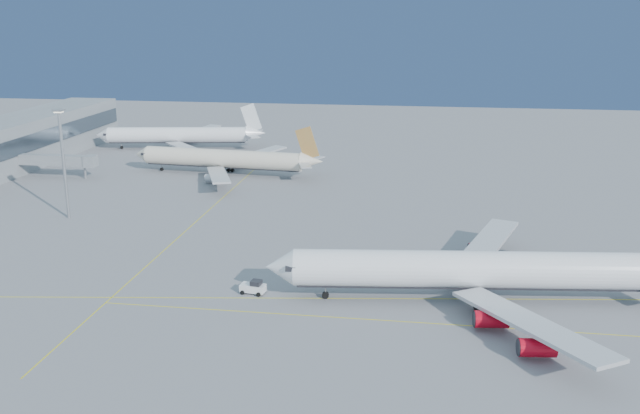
{
  "coord_description": "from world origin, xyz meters",
  "views": [
    {
      "loc": [
        12.5,
        -118.64,
        47.64
      ],
      "look_at": [
        -9.52,
        26.33,
        7.0
      ],
      "focal_mm": 40.0,
      "sensor_mm": 36.0,
      "label": 1
    }
  ],
  "objects_px": {
    "airliner_etihad": "(227,159)",
    "light_mast": "(63,155)",
    "airliner_virgin": "(482,270)",
    "pushback_tug": "(254,287)",
    "airliner_third": "(181,135)"
  },
  "relations": [
    {
      "from": "airliner_etihad",
      "to": "pushback_tug",
      "type": "bearing_deg",
      "value": -66.06
    },
    {
      "from": "airliner_etihad",
      "to": "airliner_third",
      "type": "xyz_separation_m",
      "value": [
        -27.25,
        37.56,
        0.13
      ]
    },
    {
      "from": "airliner_virgin",
      "to": "airliner_etihad",
      "type": "distance_m",
      "value": 110.72
    },
    {
      "from": "airliner_virgin",
      "to": "light_mast",
      "type": "bearing_deg",
      "value": 152.11
    },
    {
      "from": "pushback_tug",
      "to": "light_mast",
      "type": "relative_size",
      "value": 0.18
    },
    {
      "from": "light_mast",
      "to": "airliner_virgin",
      "type": "bearing_deg",
      "value": -21.26
    },
    {
      "from": "airliner_virgin",
      "to": "airliner_etihad",
      "type": "bearing_deg",
      "value": 121.84
    },
    {
      "from": "airliner_etihad",
      "to": "light_mast",
      "type": "relative_size",
      "value": 2.31
    },
    {
      "from": "airliner_third",
      "to": "light_mast",
      "type": "relative_size",
      "value": 2.32
    },
    {
      "from": "airliner_virgin",
      "to": "pushback_tug",
      "type": "relative_size",
      "value": 15.9
    },
    {
      "from": "airliner_virgin",
      "to": "pushback_tug",
      "type": "xyz_separation_m",
      "value": [
        -38.8,
        -2.7,
        -4.29
      ]
    },
    {
      "from": "airliner_etihad",
      "to": "light_mast",
      "type": "bearing_deg",
      "value": -110.65
    },
    {
      "from": "airliner_third",
      "to": "airliner_virgin",
      "type": "bearing_deg",
      "value": -61.89
    },
    {
      "from": "pushback_tug",
      "to": "light_mast",
      "type": "height_order",
      "value": "light_mast"
    },
    {
      "from": "airliner_etihad",
      "to": "airliner_third",
      "type": "height_order",
      "value": "airliner_third"
    }
  ]
}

